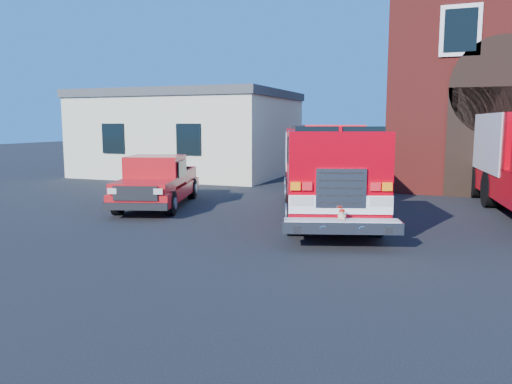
% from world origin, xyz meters
% --- Properties ---
extents(ground, '(100.00, 100.00, 0.00)m').
position_xyz_m(ground, '(0.00, 0.00, 0.00)').
color(ground, black).
rests_on(ground, ground).
extents(side_building, '(10.20, 8.20, 4.35)m').
position_xyz_m(side_building, '(-9.00, 13.00, 2.20)').
color(side_building, beige).
rests_on(side_building, ground).
extents(fire_engine, '(4.90, 9.01, 2.68)m').
position_xyz_m(fire_engine, '(0.34, 3.80, 1.39)').
color(fire_engine, black).
rests_on(fire_engine, ground).
extents(pickup_truck, '(3.25, 5.44, 1.68)m').
position_xyz_m(pickup_truck, '(-5.12, 3.28, 0.79)').
color(pickup_truck, black).
rests_on(pickup_truck, ground).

